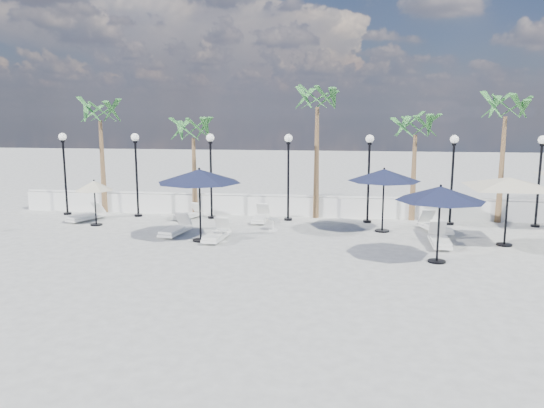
# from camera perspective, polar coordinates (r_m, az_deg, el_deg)

# --- Properties ---
(ground) EXTENTS (100.00, 100.00, 0.00)m
(ground) POSITION_cam_1_polar(r_m,az_deg,el_deg) (17.48, -0.43, -6.03)
(ground) COLOR gray
(ground) RESTS_ON ground
(balustrade) EXTENTS (26.00, 0.30, 1.01)m
(balustrade) POSITION_cam_1_polar(r_m,az_deg,el_deg) (24.65, 1.98, -0.23)
(balustrade) COLOR silver
(balustrade) RESTS_ON ground
(lamppost_0) EXTENTS (0.36, 0.36, 3.84)m
(lamppost_0) POSITION_cam_1_polar(r_m,az_deg,el_deg) (26.57, -21.45, 4.23)
(lamppost_0) COLOR black
(lamppost_0) RESTS_ON ground
(lamppost_1) EXTENTS (0.36, 0.36, 3.84)m
(lamppost_1) POSITION_cam_1_polar(r_m,az_deg,el_deg) (25.07, -14.41, 4.30)
(lamppost_1) COLOR black
(lamppost_1) RESTS_ON ground
(lamppost_2) EXTENTS (0.36, 0.36, 3.84)m
(lamppost_2) POSITION_cam_1_polar(r_m,az_deg,el_deg) (23.98, -6.60, 4.31)
(lamppost_2) COLOR black
(lamppost_2) RESTS_ON ground
(lamppost_3) EXTENTS (0.36, 0.36, 3.84)m
(lamppost_3) POSITION_cam_1_polar(r_m,az_deg,el_deg) (23.38, 1.77, 4.23)
(lamppost_3) COLOR black
(lamppost_3) RESTS_ON ground
(lamppost_4) EXTENTS (0.36, 0.36, 3.84)m
(lamppost_4) POSITION_cam_1_polar(r_m,az_deg,el_deg) (23.30, 10.39, 4.05)
(lamppost_4) COLOR black
(lamppost_4) RESTS_ON ground
(lamppost_5) EXTENTS (0.36, 0.36, 3.84)m
(lamppost_5) POSITION_cam_1_polar(r_m,az_deg,el_deg) (23.73, 18.87, 3.79)
(lamppost_5) COLOR black
(lamppost_5) RESTS_ON ground
(lamppost_6) EXTENTS (0.36, 0.36, 3.84)m
(lamppost_6) POSITION_cam_1_polar(r_m,az_deg,el_deg) (24.66, 26.88, 3.46)
(lamppost_6) COLOR black
(lamppost_6) RESTS_ON ground
(palm_0) EXTENTS (2.60, 2.60, 5.50)m
(palm_0) POSITION_cam_1_polar(r_m,az_deg,el_deg) (26.50, -18.02, 8.84)
(palm_0) COLOR brown
(palm_0) RESTS_ON ground
(palm_1) EXTENTS (2.60, 2.60, 4.70)m
(palm_1) POSITION_cam_1_polar(r_m,az_deg,el_deg) (24.93, -8.46, 7.39)
(palm_1) COLOR brown
(palm_1) RESTS_ON ground
(palm_2) EXTENTS (2.60, 2.60, 6.10)m
(palm_2) POSITION_cam_1_polar(r_m,az_deg,el_deg) (23.98, 4.90, 10.62)
(palm_2) COLOR brown
(palm_2) RESTS_ON ground
(palm_3) EXTENTS (2.60, 2.60, 4.90)m
(palm_3) POSITION_cam_1_polar(r_m,az_deg,el_deg) (24.18, 15.18, 7.54)
(palm_3) COLOR brown
(palm_3) RESTS_ON ground
(palm_4) EXTENTS (2.60, 2.60, 5.70)m
(palm_4) POSITION_cam_1_polar(r_m,az_deg,el_deg) (24.92, 23.83, 8.90)
(palm_4) COLOR brown
(palm_4) RESTS_ON ground
(lounger_0) EXTENTS (1.07, 1.69, 0.61)m
(lounger_0) POSITION_cam_1_polar(r_m,az_deg,el_deg) (24.30, -8.96, -1.13)
(lounger_0) COLOR beige
(lounger_0) RESTS_ON ground
(lounger_1) EXTENTS (0.90, 1.95, 0.70)m
(lounger_1) POSITION_cam_1_polar(r_m,az_deg,el_deg) (21.23, -10.35, -2.68)
(lounger_1) COLOR beige
(lounger_1) RESTS_ON ground
(lounger_2) EXTENTS (1.25, 1.92, 0.69)m
(lounger_2) POSITION_cam_1_polar(r_m,az_deg,el_deg) (25.02, -19.36, -1.19)
(lounger_2) COLOR beige
(lounger_2) RESTS_ON ground
(lounger_3) EXTENTS (0.79, 1.93, 0.70)m
(lounger_3) POSITION_cam_1_polar(r_m,az_deg,el_deg) (20.11, -5.96, -3.27)
(lounger_3) COLOR beige
(lounger_3) RESTS_ON ground
(lounger_4) EXTENTS (0.59, 1.77, 0.66)m
(lounger_4) POSITION_cam_1_polar(r_m,az_deg,el_deg) (23.34, -1.23, -1.41)
(lounger_4) COLOR beige
(lounger_4) RESTS_ON ground
(lounger_5) EXTENTS (1.19, 2.06, 0.74)m
(lounger_5) POSITION_cam_1_polar(r_m,az_deg,el_deg) (22.35, 17.12, -2.30)
(lounger_5) COLOR beige
(lounger_5) RESTS_ON ground
(lounger_6) EXTENTS (0.72, 1.97, 0.73)m
(lounger_6) POSITION_cam_1_polar(r_m,az_deg,el_deg) (20.11, 17.60, -3.66)
(lounger_6) COLOR beige
(lounger_6) RESTS_ON ground
(side_table_1) EXTENTS (0.46, 0.46, 0.45)m
(side_table_1) POSITION_cam_1_polar(r_m,az_deg,el_deg) (19.96, -5.46, -3.26)
(side_table_1) COLOR beige
(side_table_1) RESTS_ON ground
(side_table_2) EXTENTS (0.50, 0.50, 0.48)m
(side_table_2) POSITION_cam_1_polar(r_m,az_deg,el_deg) (21.71, 0.14, -2.08)
(side_table_2) COLOR beige
(side_table_2) RESTS_ON ground
(parasol_navy_left) EXTENTS (3.14, 3.14, 2.78)m
(parasol_navy_left) POSITION_cam_1_polar(r_m,az_deg,el_deg) (19.73, -7.83, 2.96)
(parasol_navy_left) COLOR black
(parasol_navy_left) RESTS_ON ground
(parasol_navy_mid) EXTENTS (2.84, 2.84, 2.54)m
(parasol_navy_mid) POSITION_cam_1_polar(r_m,az_deg,el_deg) (17.56, 17.66, 1.03)
(parasol_navy_mid) COLOR black
(parasol_navy_mid) RESTS_ON ground
(parasol_navy_right) EXTENTS (2.91, 2.91, 2.61)m
(parasol_navy_right) POSITION_cam_1_polar(r_m,az_deg,el_deg) (21.61, 11.96, 3.03)
(parasol_navy_right) COLOR black
(parasol_navy_right) RESTS_ON ground
(parasol_cream_sq_a) EXTENTS (5.47, 5.47, 2.68)m
(parasol_cream_sq_a) POSITION_cam_1_polar(r_m,az_deg,el_deg) (20.65, 24.16, 2.60)
(parasol_cream_sq_a) COLOR black
(parasol_cream_sq_a) RESTS_ON ground
(parasol_cream_small) EXTENTS (1.61, 1.61, 1.97)m
(parasol_cream_small) POSITION_cam_1_polar(r_m,az_deg,el_deg) (23.66, -18.59, 1.82)
(parasol_cream_small) COLOR black
(parasol_cream_small) RESTS_ON ground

